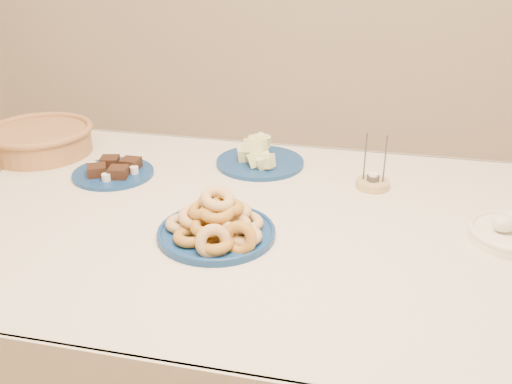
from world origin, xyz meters
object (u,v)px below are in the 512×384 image
Objects in this scene: brownie_plate at (113,171)px; wicker_basket at (40,139)px; candle_holder at (373,183)px; dining_table at (260,255)px; donut_platter at (217,225)px; melon_plate at (259,156)px.

wicker_basket is (-0.31, 0.12, 0.04)m from brownie_plate.
brownie_plate is 0.69× the size of wicker_basket.
dining_table is at bearing -136.12° from candle_holder.
donut_platter reaches higher than dining_table.
candle_holder reaches higher than melon_plate.
donut_platter is 1.16× the size of melon_plate.
melon_plate is at bearing 23.72° from brownie_plate.
wicker_basket reaches higher than brownie_plate.
candle_holder is at bearing 46.77° from donut_platter.
dining_table is 5.36× the size of melon_plate.
candle_holder is at bearing 43.88° from dining_table.
wicker_basket reaches higher than dining_table.
brownie_plate is at bearing -156.28° from melon_plate.
dining_table is at bearing -76.75° from melon_plate.
donut_platter is at bearing -89.65° from melon_plate.
donut_platter is at bearing -133.23° from candle_holder.
donut_platter reaches higher than wicker_basket.
wicker_basket is at bearing 159.18° from brownie_plate.
donut_platter is at bearing -125.41° from dining_table.
dining_table is at bearing 54.59° from donut_platter.
dining_table is at bearing -20.23° from wicker_basket.
melon_plate is 0.37m from candle_holder.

